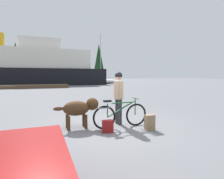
{
  "coord_description": "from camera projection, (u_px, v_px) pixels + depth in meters",
  "views": [
    {
      "loc": [
        -2.04,
        -5.3,
        1.64
      ],
      "look_at": [
        0.25,
        0.58,
        1.15
      ],
      "focal_mm": 29.01,
      "sensor_mm": 36.0,
      "label": 1
    }
  ],
  "objects": [
    {
      "name": "sailboat_moored",
      "position": [
        101.0,
        81.0,
        35.52
      ],
      "size": [
        8.09,
        2.27,
        9.69
      ],
      "color": "silver",
      "rests_on": "ground_plane"
    },
    {
      "name": "bicycle",
      "position": [
        120.0,
        115.0,
        5.68
      ],
      "size": [
        1.83,
        0.44,
        0.92
      ],
      "color": "black",
      "rests_on": "ground_plane"
    },
    {
      "name": "pine_tree_center",
      "position": [
        43.0,
        56.0,
        45.77
      ],
      "size": [
        4.21,
        4.21,
        10.89
      ],
      "color": "#4C331E",
      "rests_on": "ground_plane"
    },
    {
      "name": "ferry_boat",
      "position": [
        25.0,
        68.0,
        30.24
      ],
      "size": [
        26.7,
        7.38,
        8.37
      ],
      "color": "black",
      "rests_on": "ground_plane"
    },
    {
      "name": "handbag_pannier",
      "position": [
        108.0,
        126.0,
        5.21
      ],
      "size": [
        0.35,
        0.25,
        0.35
      ],
      "primitive_type": "cube",
      "rotation": [
        0.0,
        0.0,
        -0.24
      ],
      "color": "maroon",
      "rests_on": "ground_plane"
    },
    {
      "name": "pine_tree_far_left",
      "position": [
        16.0,
        57.0,
        41.2
      ],
      "size": [
        3.11,
        3.11,
        9.17
      ],
      "color": "#4C331E",
      "rests_on": "ground_plane"
    },
    {
      "name": "dog",
      "position": [
        80.0,
        108.0,
        5.66
      ],
      "size": [
        1.4,
        0.53,
        0.93
      ],
      "color": "#472D19",
      "rests_on": "ground_plane"
    },
    {
      "name": "pine_tree_far_right",
      "position": [
        99.0,
        58.0,
        51.13
      ],
      "size": [
        2.87,
        2.87,
        10.5
      ],
      "color": "#4C331E",
      "rests_on": "ground_plane"
    },
    {
      "name": "backpack",
      "position": [
        150.0,
        122.0,
        5.44
      ],
      "size": [
        0.3,
        0.22,
        0.46
      ],
      "primitive_type": "cube",
      "rotation": [
        0.0,
        0.0,
        -0.08
      ],
      "color": "#8C7251",
      "rests_on": "ground_plane"
    },
    {
      "name": "person_cyclist",
      "position": [
        119.0,
        92.0,
        6.07
      ],
      "size": [
        0.32,
        0.53,
        1.76
      ],
      "color": "#333338",
      "rests_on": "ground_plane"
    },
    {
      "name": "ground_plane",
      "position": [
        111.0,
        127.0,
        5.79
      ],
      "size": [
        160.0,
        160.0,
        0.0
      ],
      "primitive_type": "plane",
      "color": "slate"
    },
    {
      "name": "pine_tree_mid_back",
      "position": [
        25.0,
        56.0,
        45.78
      ],
      "size": [
        3.82,
        3.82,
        11.05
      ],
      "color": "#4C331E",
      "rests_on": "ground_plane"
    }
  ]
}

